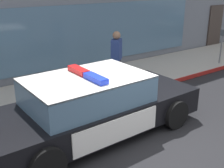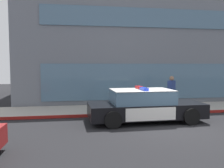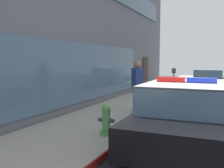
% 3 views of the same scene
% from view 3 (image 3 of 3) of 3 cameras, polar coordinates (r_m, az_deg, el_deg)
% --- Properties ---
extents(sidewalk, '(48.00, 2.61, 0.15)m').
position_cam_3_polar(sidewalk, '(7.79, -1.90, -8.02)').
color(sidewalk, '#A39E93').
rests_on(sidewalk, ground).
extents(curb_red_paint, '(28.80, 0.04, 0.14)m').
position_cam_3_polar(curb_red_paint, '(7.33, 7.52, -8.93)').
color(curb_red_paint, maroon).
rests_on(curb_red_paint, ground).
extents(storefront_building, '(19.93, 11.08, 7.16)m').
position_cam_3_polar(storefront_building, '(14.09, -22.91, 11.85)').
color(storefront_building, slate).
rests_on(storefront_building, ground).
extents(police_cruiser, '(4.93, 2.16, 1.49)m').
position_cam_3_polar(police_cruiser, '(6.14, 16.36, -6.09)').
color(police_cruiser, black).
rests_on(police_cruiser, ground).
extents(fire_hydrant, '(0.34, 0.39, 0.73)m').
position_cam_3_polar(fire_hydrant, '(5.89, -1.29, -8.14)').
color(fire_hydrant, '#4C994C').
rests_on(fire_hydrant, sidewalk).
extents(car_down_street, '(4.41, 2.09, 1.29)m').
position_cam_3_polar(car_down_street, '(17.74, 20.95, 0.95)').
color(car_down_street, '#596056').
rests_on(car_down_street, ground).
extents(pedestrian_on_sidewalk, '(0.47, 0.46, 1.71)m').
position_cam_3_polar(pedestrian_on_sidewalk, '(8.45, 5.69, -0.54)').
color(pedestrian_on_sidewalk, '#23232D').
rests_on(pedestrian_on_sidewalk, sidewalk).
extents(parking_meter, '(0.12, 0.18, 1.34)m').
position_cam_3_polar(parking_meter, '(13.07, 13.78, 1.68)').
color(parking_meter, slate).
rests_on(parking_meter, sidewalk).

